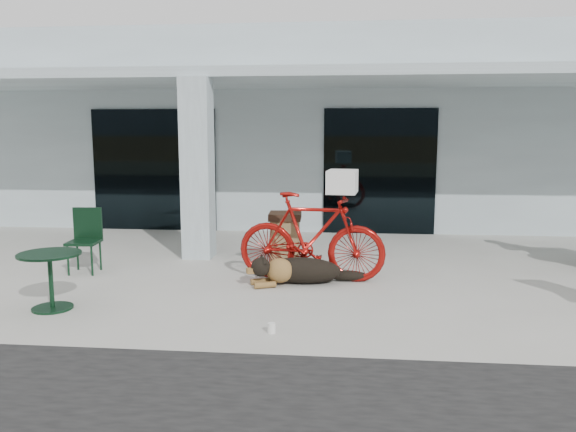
# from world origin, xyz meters

# --- Properties ---
(ground) EXTENTS (80.00, 80.00, 0.00)m
(ground) POSITION_xyz_m (0.00, 0.00, 0.00)
(ground) COLOR #B0AFA6
(ground) RESTS_ON ground
(building) EXTENTS (22.00, 7.00, 4.50)m
(building) POSITION_xyz_m (0.00, 8.50, 2.25)
(building) COLOR silver
(building) RESTS_ON ground
(storefront_glass_left) EXTENTS (2.80, 0.06, 2.70)m
(storefront_glass_left) POSITION_xyz_m (-3.20, 4.98, 1.35)
(storefront_glass_left) COLOR black
(storefront_glass_left) RESTS_ON ground
(storefront_glass_right) EXTENTS (2.40, 0.06, 2.70)m
(storefront_glass_right) POSITION_xyz_m (1.80, 4.98, 1.35)
(storefront_glass_right) COLOR black
(storefront_glass_right) RESTS_ON ground
(column) EXTENTS (0.50, 0.50, 3.12)m
(column) POSITION_xyz_m (-1.50, 2.30, 1.56)
(column) COLOR silver
(column) RESTS_ON ground
(overhang) EXTENTS (22.00, 2.80, 0.18)m
(overhang) POSITION_xyz_m (0.00, 3.60, 3.21)
(overhang) COLOR silver
(overhang) RESTS_ON column
(bicycle) EXTENTS (2.25, 0.84, 1.32)m
(bicycle) POSITION_xyz_m (0.57, 0.93, 0.66)
(bicycle) COLOR #9A100C
(bicycle) RESTS_ON ground
(laundry_basket) EXTENTS (0.47, 0.60, 0.33)m
(laundry_basket) POSITION_xyz_m (1.02, 0.88, 1.49)
(laundry_basket) COLOR white
(laundry_basket) RESTS_ON bicycle
(dog) EXTENTS (1.40, 0.93, 0.44)m
(dog) POSITION_xyz_m (0.44, 0.70, 0.22)
(dog) COLOR black
(dog) RESTS_ON ground
(cup_near_dog) EXTENTS (0.10, 0.10, 0.11)m
(cup_near_dog) POSITION_xyz_m (0.26, -1.37, 0.06)
(cup_near_dog) COLOR white
(cup_near_dog) RESTS_ON ground
(cafe_table_near) EXTENTS (0.81, 0.81, 0.72)m
(cafe_table_near) POSITION_xyz_m (-2.58, -0.80, 0.36)
(cafe_table_near) COLOR #11321D
(cafe_table_near) RESTS_ON ground
(cafe_chair_near) EXTENTS (0.49, 0.53, 1.01)m
(cafe_chair_near) POSITION_xyz_m (-3.00, 1.00, 0.51)
(cafe_chair_near) COLOR #11321D
(cafe_chair_near) RESTS_ON ground
(trash_receptacle) EXTENTS (0.54, 0.54, 0.89)m
(trash_receptacle) POSITION_xyz_m (0.09, 1.80, 0.44)
(trash_receptacle) COLOR olive
(trash_receptacle) RESTS_ON ground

